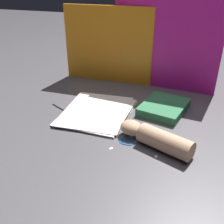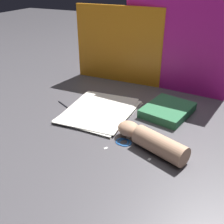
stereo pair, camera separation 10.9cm
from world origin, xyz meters
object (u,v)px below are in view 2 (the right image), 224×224
Objects in this scene: paper_stack at (100,111)px; hand_forearm at (151,140)px; scissors at (126,138)px; book_closed at (168,110)px.

hand_forearm is at bearing -30.20° from paper_stack.
hand_forearm is (0.10, -0.02, 0.03)m from scissors.
paper_stack is at bearing -157.79° from book_closed.
hand_forearm reaches higher than book_closed.
paper_stack is 0.31m from book_closed.
scissors is 0.53× the size of hand_forearm.
book_closed reaches higher than paper_stack.
hand_forearm reaches higher than scissors.
hand_forearm is (0.30, -0.17, 0.03)m from paper_stack.
book_closed is 0.29m from hand_forearm.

